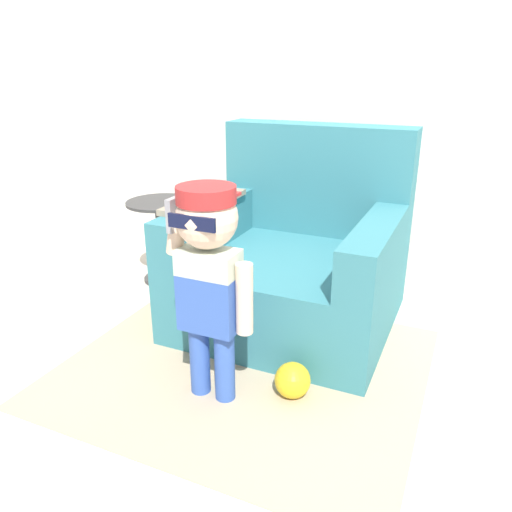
# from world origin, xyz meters

# --- Properties ---
(ground_plane) EXTENTS (10.00, 10.00, 0.00)m
(ground_plane) POSITION_xyz_m (0.00, 0.00, 0.00)
(ground_plane) COLOR beige
(wall_back) EXTENTS (10.00, 0.05, 2.60)m
(wall_back) POSITION_xyz_m (0.00, 0.67, 1.30)
(wall_back) COLOR silver
(wall_back) RESTS_ON ground_plane
(armchair) EXTENTS (1.09, 1.04, 1.02)m
(armchair) POSITION_xyz_m (-0.07, 0.06, 0.34)
(armchair) COLOR teal
(armchair) RESTS_ON ground_plane
(person_child) EXTENTS (0.37, 0.28, 0.91)m
(person_child) POSITION_xyz_m (-0.12, -0.77, 0.61)
(person_child) COLOR #3356AD
(person_child) RESTS_ON ground_plane
(side_table) EXTENTS (0.43, 0.43, 0.53)m
(side_table) POSITION_xyz_m (-1.00, 0.18, 0.32)
(side_table) COLOR #333333
(side_table) RESTS_ON ground_plane
(rug) EXTENTS (1.60, 1.41, 0.01)m
(rug) POSITION_xyz_m (-0.09, -0.52, 0.00)
(rug) COLOR tan
(rug) RESTS_ON ground_plane
(toy_ball) EXTENTS (0.15, 0.15, 0.15)m
(toy_ball) POSITION_xyz_m (0.19, -0.64, 0.08)
(toy_ball) COLOR yellow
(toy_ball) RESTS_ON ground_plane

